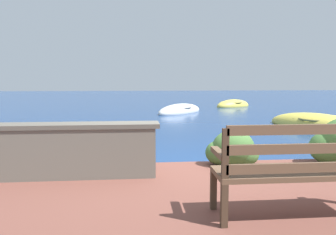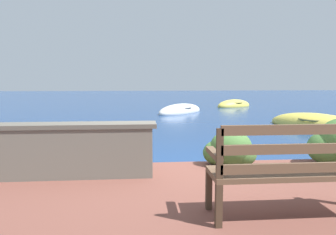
% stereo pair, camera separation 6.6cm
% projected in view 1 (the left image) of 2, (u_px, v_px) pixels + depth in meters
% --- Properties ---
extents(ground_plane, '(80.00, 80.00, 0.00)m').
position_uv_depth(ground_plane, '(184.00, 175.00, 5.31)').
color(ground_plane, navy).
extents(park_bench, '(1.51, 0.48, 0.93)m').
position_uv_depth(park_bench, '(294.00, 168.00, 3.12)').
color(park_bench, '#433123').
rests_on(park_bench, patio_terrace).
extents(stone_wall, '(2.40, 0.39, 0.74)m').
position_uv_depth(stone_wall, '(71.00, 150.00, 4.42)').
color(stone_wall, '#666056').
rests_on(stone_wall, patio_terrace).
extents(hedge_clump_far_left, '(0.99, 0.71, 0.67)m').
position_uv_depth(hedge_clump_far_left, '(3.00, 152.00, 4.65)').
color(hedge_clump_far_left, '#38662D').
rests_on(hedge_clump_far_left, patio_terrace).
extents(hedge_clump_left, '(0.80, 0.57, 0.54)m').
position_uv_depth(hedge_clump_left, '(116.00, 154.00, 4.80)').
color(hedge_clump_left, '#284C23').
rests_on(hedge_clump_left, patio_terrace).
extents(hedge_clump_centre, '(0.81, 0.59, 0.55)m').
position_uv_depth(hedge_clump_centre, '(232.00, 150.00, 5.04)').
color(hedge_clump_centre, '#426B33').
rests_on(hedge_clump_centre, patio_terrace).
extents(rowboat_nearest, '(2.66, 3.47, 0.81)m').
position_uv_depth(rowboat_nearest, '(316.00, 126.00, 10.53)').
color(rowboat_nearest, '#DBC64C').
rests_on(rowboat_nearest, ground_plane).
extents(rowboat_mid, '(2.79, 2.93, 0.74)m').
position_uv_depth(rowboat_mid, '(180.00, 111.00, 15.26)').
color(rowboat_mid, silver).
rests_on(rowboat_mid, ground_plane).
extents(rowboat_far, '(2.48, 1.96, 0.72)m').
position_uv_depth(rowboat_far, '(233.00, 106.00, 18.63)').
color(rowboat_far, '#DBC64C').
rests_on(rowboat_far, ground_plane).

